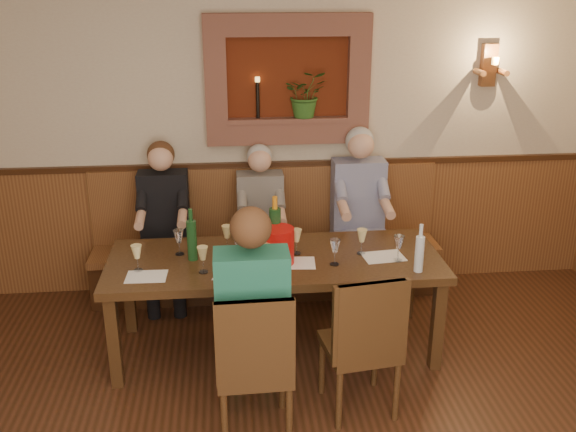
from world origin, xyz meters
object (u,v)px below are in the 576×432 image
(person_chair_front, at_px, (252,333))
(wine_bottle_green_a, at_px, (275,231))
(water_bottle, at_px, (419,253))
(dining_table, at_px, (275,267))
(person_bench_left, at_px, (166,240))
(chair_near_left, at_px, (255,391))
(person_bench_right, at_px, (359,228))
(person_bench_mid, at_px, (261,238))
(bench, at_px, (267,257))
(spittoon_bucket, at_px, (278,246))
(wine_bottle_green_b, at_px, (192,239))
(chair_near_right, at_px, (360,370))

(person_chair_front, bearing_deg, wine_bottle_green_a, 75.81)
(wine_bottle_green_a, relative_size, water_bottle, 1.31)
(dining_table, xyz_separation_m, person_bench_left, (-0.86, 0.84, -0.10))
(chair_near_left, distance_m, person_bench_right, 2.06)
(person_bench_left, relative_size, person_bench_mid, 1.03)
(water_bottle, bearing_deg, chair_near_left, -151.88)
(person_bench_left, height_order, person_bench_mid, person_bench_left)
(water_bottle, bearing_deg, wine_bottle_green_a, 159.87)
(bench, xyz_separation_m, person_chair_front, (-0.20, -1.72, 0.28))
(chair_near_left, distance_m, spittoon_bucket, 1.06)
(wine_bottle_green_a, bearing_deg, water_bottle, -20.13)
(person_bench_left, height_order, wine_bottle_green_b, person_bench_left)
(water_bottle, bearing_deg, dining_table, 161.86)
(spittoon_bucket, xyz_separation_m, water_bottle, (0.95, -0.23, 0.01))
(dining_table, xyz_separation_m, chair_near_right, (0.48, -0.77, -0.39))
(chair_near_right, bearing_deg, person_bench_left, 121.90)
(person_bench_mid, relative_size, water_bottle, 3.92)
(wine_bottle_green_a, xyz_separation_m, wine_bottle_green_b, (-0.59, -0.01, -0.03))
(person_bench_right, xyz_separation_m, water_bottle, (0.17, -1.15, 0.27))
(spittoon_bucket, bearing_deg, person_chair_front, -107.31)
(dining_table, bearing_deg, person_chair_front, -104.43)
(water_bottle, bearing_deg, person_chair_front, -158.44)
(water_bottle, bearing_deg, spittoon_bucket, 166.25)
(chair_near_left, relative_size, person_bench_mid, 0.74)
(dining_table, xyz_separation_m, chair_near_left, (-0.20, -0.94, -0.38))
(person_chair_front, distance_m, spittoon_bucket, 0.78)
(chair_near_right, distance_m, spittoon_bucket, 1.02)
(person_chair_front, relative_size, water_bottle, 4.23)
(person_bench_right, bearing_deg, spittoon_bucket, -130.08)
(person_bench_mid, xyz_separation_m, water_bottle, (1.02, -1.16, 0.33))
(dining_table, relative_size, wine_bottle_green_a, 5.28)
(person_chair_front, distance_m, wine_bottle_green_a, 0.90)
(chair_near_left, height_order, wine_bottle_green_a, wine_bottle_green_a)
(chair_near_right, distance_m, person_bench_left, 2.11)
(bench, relative_size, wine_bottle_green_b, 7.81)
(person_bench_right, bearing_deg, person_chair_front, -121.55)
(bench, relative_size, water_bottle, 8.68)
(bench, bearing_deg, person_bench_left, -173.02)
(dining_table, relative_size, person_bench_mid, 1.77)
(person_chair_front, xyz_separation_m, water_bottle, (1.16, 0.46, 0.28))
(spittoon_bucket, bearing_deg, wine_bottle_green_b, 169.29)
(dining_table, distance_m, bench, 1.01)
(person_chair_front, relative_size, spittoon_bucket, 5.60)
(chair_near_right, relative_size, water_bottle, 2.89)
(chair_near_left, distance_m, person_chair_front, 0.35)
(chair_near_left, relative_size, person_bench_right, 0.68)
(chair_near_right, distance_m, person_bench_mid, 1.72)
(dining_table, relative_size, bench, 0.80)
(dining_table, height_order, water_bottle, water_bottle)
(chair_near_left, distance_m, chair_near_right, 0.70)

